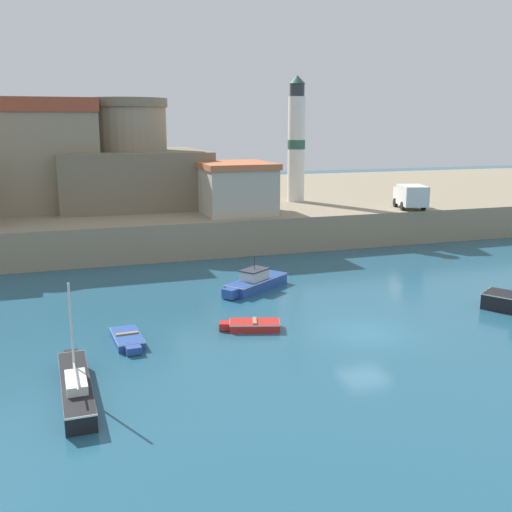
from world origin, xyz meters
name	(u,v)px	position (x,y,z in m)	size (l,w,h in m)	color
ground_plane	(366,333)	(0.00, 0.00, 0.00)	(200.00, 200.00, 0.00)	#235670
quay_seawall	(197,207)	(0.00, 39.38, 1.49)	(120.00, 40.00, 2.99)	gray
dinghy_blue_0	(128,339)	(-11.96, 2.47, 0.24)	(1.48, 3.44, 0.51)	#284C9E
sailboat_black_2	(76,386)	(-14.61, -2.94, 0.46)	(1.29, 6.91, 4.63)	black
dinghy_red_3	(252,325)	(-5.43, 2.46, 0.25)	(3.35, 1.99, 0.53)	red
motorboat_blue_4	(255,282)	(-2.84, 9.80, 0.50)	(5.32, 4.32, 2.30)	#284C9E
church	(29,148)	(-17.03, 35.04, 8.40)	(14.68, 16.23, 15.07)	gray
fortress	(130,169)	(-8.00, 32.33, 6.43)	(13.45, 13.45, 9.97)	#796C57
lighthouse	(296,141)	(8.00, 29.58, 8.91)	(1.74, 1.74, 12.24)	silver
harbor_shed_near_wharf	(235,187)	(0.00, 24.05, 5.21)	(6.15, 7.29, 4.39)	#BCB29E
truck_on_quay	(411,196)	(15.90, 21.10, 4.21)	(3.10, 4.68, 2.20)	silver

